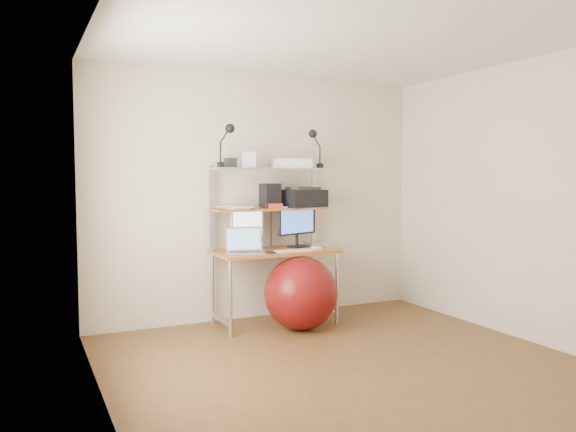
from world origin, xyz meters
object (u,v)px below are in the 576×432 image
monitor_black (297,222)px  printer (303,198)px  laptop (244,248)px  exercise_ball (301,293)px  monitor_silver (247,226)px

monitor_black → printer: printer is taller
laptop → exercise_ball: laptop is taller
monitor_silver → exercise_ball: monitor_silver is taller
monitor_black → laptop: (-0.66, -0.20, -0.21)m
laptop → monitor_silver: bearing=74.6°
monitor_black → printer: bearing=-16.2°
monitor_black → laptop: 0.72m
monitor_silver → exercise_ball: size_ratio=0.64×
laptop → printer: (0.73, 0.20, 0.46)m
monitor_silver → printer: 0.68m
monitor_silver → monitor_black: size_ratio=0.86×
laptop → printer: bearing=29.6°
monitor_black → laptop: monitor_black is taller
monitor_black → laptop: bearing=177.7°
printer → laptop: bearing=-175.8°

